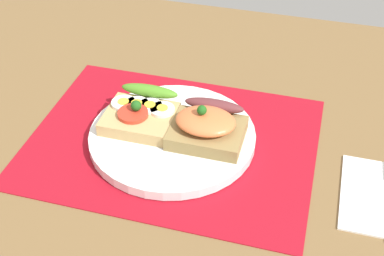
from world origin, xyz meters
The scene contains 5 objects.
ground_plane centered at (0.00, 0.00, -1.60)cm, with size 120.00×90.00×3.20cm, color brown.
placemat centered at (0.00, 0.00, 0.15)cm, with size 41.92×32.07×0.30cm, color #A10F1D.
plate centered at (0.00, 0.00, 1.05)cm, with size 24.51×24.51×1.50cm, color white.
sandwich_egg_tomato centered at (-5.27, 1.45, 3.28)cm, with size 10.23×10.13×4.15cm.
sandwich_salmon centered at (5.14, 0.23, 3.87)cm, with size 10.51×9.88×5.72cm.
Camera 1 is at (18.69, -56.75, 51.28)cm, focal length 49.47 mm.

